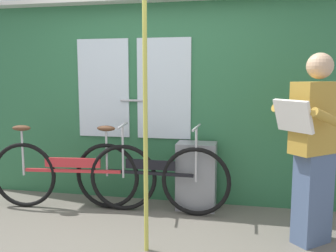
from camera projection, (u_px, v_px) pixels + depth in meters
name	position (u px, v px, depth m)	size (l,w,h in m)	color
ground_plane	(116.00, 249.00, 3.09)	(5.28, 4.12, 0.04)	#666056
train_door_wall	(151.00, 98.00, 4.15)	(4.28, 0.28, 2.23)	#2D6B42
bicycle_near_door	(149.00, 177.00, 3.84)	(1.66, 0.44, 0.92)	black
bicycle_leaning_behind	(72.00, 174.00, 3.93)	(1.79, 0.44, 0.92)	black
passenger_reading_newspaper	(315.00, 146.00, 3.05)	(0.61, 0.59, 1.60)	slate
trash_bin_by_wall	(196.00, 176.00, 3.94)	(0.41, 0.28, 0.71)	gray
handrail_pole	(145.00, 117.00, 2.88)	(0.04, 0.04, 2.19)	#C6C14C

